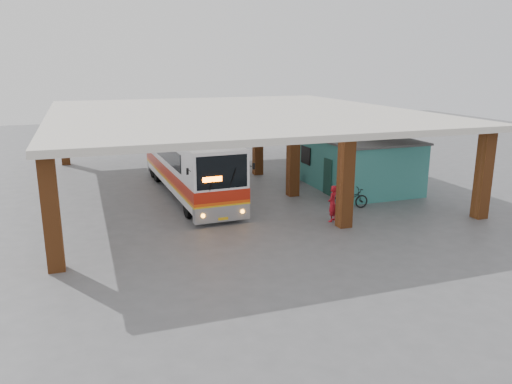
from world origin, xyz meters
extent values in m
plane|color=#515154|center=(0.00, 0.00, 0.00)|extent=(90.00, 90.00, 0.00)
cube|color=brown|center=(3.00, -3.00, 2.17)|extent=(0.60, 0.60, 4.35)
cube|color=brown|center=(3.00, 3.00, 2.17)|extent=(0.60, 0.60, 4.35)
cube|color=brown|center=(3.00, 9.00, 2.17)|extent=(0.60, 0.60, 4.35)
cube|color=brown|center=(-9.50, -4.00, 2.17)|extent=(0.60, 0.60, 4.35)
cube|color=brown|center=(-9.50, 17.00, 2.17)|extent=(0.60, 0.60, 4.35)
cube|color=brown|center=(10.00, -4.00, 2.17)|extent=(0.60, 0.60, 4.35)
cube|color=brown|center=(10.00, 17.00, 2.17)|extent=(0.60, 0.60, 4.35)
cube|color=beige|center=(0.50, 6.50, 4.50)|extent=(21.00, 23.00, 0.30)
cube|color=#317B75|center=(7.50, 4.00, 1.50)|extent=(5.00, 8.00, 3.00)
cube|color=#474747|center=(7.50, 4.00, 3.05)|extent=(5.20, 8.20, 0.12)
cube|color=#153A31|center=(4.98, 2.50, 1.05)|extent=(0.08, 0.95, 2.10)
cube|color=black|center=(4.98, 5.50, 1.80)|extent=(0.08, 1.20, 1.00)
cube|color=black|center=(4.95, 5.50, 1.80)|extent=(0.04, 1.30, 1.10)
cube|color=white|center=(-2.54, 5.34, 2.03)|extent=(3.12, 12.93, 3.00)
cube|color=white|center=(-2.50, 4.27, 3.64)|extent=(1.40, 3.26, 0.27)
cube|color=gray|center=(-2.32, -0.89, 0.59)|extent=(2.71, 0.52, 0.75)
cube|color=#A91B0B|center=(-2.54, 5.34, 1.45)|extent=(3.16, 12.94, 0.54)
cube|color=#DB470C|center=(-2.54, 5.34, 1.11)|extent=(3.16, 12.94, 0.14)
cube|color=gold|center=(-2.54, 5.34, 0.99)|extent=(3.16, 12.94, 0.11)
cube|color=black|center=(-2.31, -1.04, 2.59)|extent=(2.43, 0.18, 1.55)
cube|color=black|center=(-3.91, 6.15, 2.57)|extent=(0.39, 9.63, 0.96)
cube|color=black|center=(-1.22, 6.24, 2.57)|extent=(0.39, 9.63, 0.96)
cube|color=#FF5905|center=(-2.79, -1.12, 2.30)|extent=(0.91, 0.08, 0.24)
sphere|color=orange|center=(-3.27, -1.14, 0.62)|extent=(0.19, 0.19, 0.19)
sphere|color=orange|center=(-1.35, -1.08, 0.62)|extent=(0.19, 0.19, 0.19)
cube|color=gold|center=(-2.31, -1.12, 0.37)|extent=(0.48, 0.05, 0.13)
cylinder|color=black|center=(-3.54, 0.81, 0.54)|extent=(0.38, 1.08, 1.07)
cylinder|color=black|center=(-1.22, 0.89, 0.54)|extent=(0.38, 1.08, 1.07)
cylinder|color=black|center=(-3.82, 9.05, 0.54)|extent=(0.38, 1.08, 1.07)
cylinder|color=black|center=(-1.51, 9.13, 0.54)|extent=(0.38, 1.08, 1.07)
cylinder|color=black|center=(-3.87, 10.44, 0.54)|extent=(0.38, 1.08, 1.07)
cylinder|color=black|center=(-1.56, 10.52, 0.54)|extent=(0.38, 1.08, 1.07)
imported|color=black|center=(4.70, -0.52, 0.55)|extent=(2.14, 0.87, 1.10)
imported|color=red|center=(2.86, -2.10, 0.89)|extent=(0.76, 0.75, 1.77)
cube|color=red|center=(4.54, 5.96, 0.21)|extent=(0.50, 0.50, 0.06)
cube|color=red|center=(4.70, 5.90, 0.47)|extent=(0.18, 0.38, 0.56)
cylinder|color=black|center=(4.34, 5.86, 0.09)|extent=(0.03, 0.03, 0.19)
cylinder|color=black|center=(4.64, 5.75, 0.09)|extent=(0.03, 0.03, 0.19)
cylinder|color=black|center=(4.45, 6.16, 0.09)|extent=(0.03, 0.03, 0.19)
cylinder|color=black|center=(4.74, 6.05, 0.09)|extent=(0.03, 0.03, 0.19)
camera|label=1|loc=(-8.23, -22.58, 7.43)|focal=35.00mm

